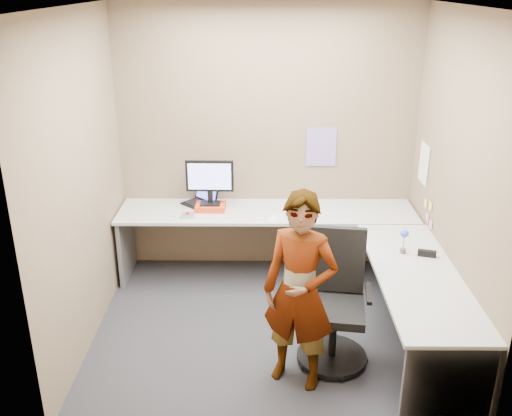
{
  "coord_description": "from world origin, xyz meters",
  "views": [
    {
      "loc": [
        -0.06,
        -4.29,
        2.88
      ],
      "look_at": [
        -0.1,
        0.25,
        1.05
      ],
      "focal_mm": 40.0,
      "sensor_mm": 36.0,
      "label": 1
    }
  ],
  "objects_px": {
    "desk": "(315,250)",
    "person": "(300,292)",
    "office_chair": "(334,310)",
    "monitor": "(210,179)"
  },
  "relations": [
    {
      "from": "desk",
      "to": "office_chair",
      "type": "relative_size",
      "value": 2.8
    },
    {
      "from": "desk",
      "to": "monitor",
      "type": "relative_size",
      "value": 6.31
    },
    {
      "from": "desk",
      "to": "person",
      "type": "bearing_deg",
      "value": -101.21
    },
    {
      "from": "office_chair",
      "to": "person",
      "type": "xyz_separation_m",
      "value": [
        -0.3,
        -0.29,
        0.33
      ]
    },
    {
      "from": "monitor",
      "to": "person",
      "type": "xyz_separation_m",
      "value": [
        0.79,
        -1.7,
        -0.29
      ]
    },
    {
      "from": "monitor",
      "to": "person",
      "type": "bearing_deg",
      "value": -63.99
    },
    {
      "from": "monitor",
      "to": "office_chair",
      "type": "distance_m",
      "value": 1.88
    },
    {
      "from": "monitor",
      "to": "office_chair",
      "type": "xyz_separation_m",
      "value": [
        1.09,
        -1.41,
        -0.62
      ]
    },
    {
      "from": "desk",
      "to": "office_chair",
      "type": "distance_m",
      "value": 0.8
    },
    {
      "from": "desk",
      "to": "office_chair",
      "type": "bearing_deg",
      "value": -83.52
    }
  ]
}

